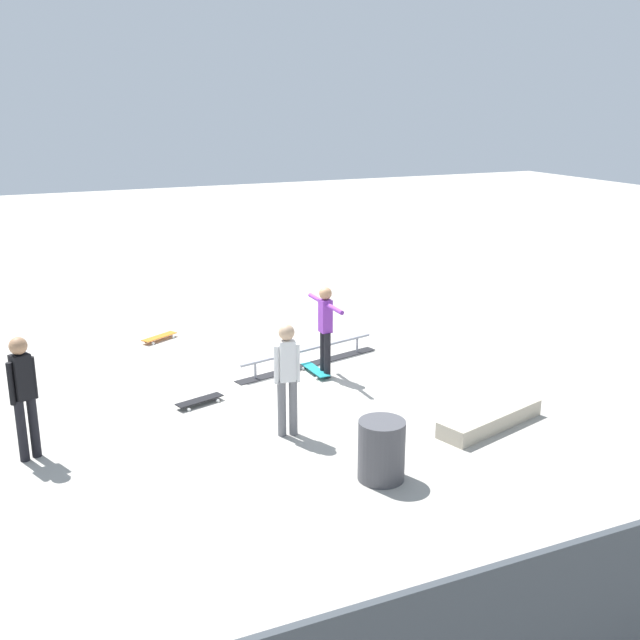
{
  "coord_description": "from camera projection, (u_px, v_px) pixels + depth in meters",
  "views": [
    {
      "loc": [
        4.6,
        11.81,
        4.71
      ],
      "look_at": [
        -0.6,
        0.3,
        1.0
      ],
      "focal_mm": 42.31,
      "sensor_mm": 36.0,
      "label": 1
    }
  ],
  "objects": [
    {
      "name": "bystander_white_shirt",
      "position": [
        287.0,
        374.0,
        10.73
      ],
      "size": [
        0.38,
        0.23,
        1.68
      ],
      "rotation": [
        0.0,
        0.0,
        2.96
      ],
      "color": "slate",
      "rests_on": "ground_plane"
    },
    {
      "name": "skater_main",
      "position": [
        325.0,
        325.0,
        13.06
      ],
      "size": [
        0.22,
        1.31,
        1.62
      ],
      "rotation": [
        0.0,
        0.0,
        4.72
      ],
      "color": "black",
      "rests_on": "ground_plane"
    },
    {
      "name": "skateboard_main",
      "position": [
        315.0,
        370.0,
        13.41
      ],
      "size": [
        0.28,
        0.81,
        0.09
      ],
      "rotation": [
        0.0,
        0.0,
        1.61
      ],
      "color": "teal",
      "rests_on": "ground_plane"
    },
    {
      "name": "trash_bin",
      "position": [
        381.0,
        450.0,
        9.62
      ],
      "size": [
        0.61,
        0.61,
        0.8
      ],
      "primitive_type": "cylinder",
      "color": "#47474C",
      "rests_on": "ground_plane"
    },
    {
      "name": "grind_rail",
      "position": [
        309.0,
        358.0,
        13.84
      ],
      "size": [
        3.06,
        0.96,
        0.33
      ],
      "rotation": [
        0.0,
        0.0,
        0.24
      ],
      "color": "black",
      "rests_on": "ground_plane"
    },
    {
      "name": "bystander_black_shirt",
      "position": [
        23.0,
        391.0,
        10.0
      ],
      "size": [
        0.39,
        0.28,
        1.73
      ],
      "rotation": [
        0.0,
        0.0,
        0.41
      ],
      "color": "black",
      "rests_on": "ground_plane"
    },
    {
      "name": "skate_ledge",
      "position": [
        490.0,
        419.0,
        11.25
      ],
      "size": [
        1.95,
        1.01,
        0.25
      ],
      "primitive_type": "cube",
      "rotation": [
        0.0,
        0.0,
        0.28
      ],
      "color": "#B2A893",
      "rests_on": "ground_plane"
    },
    {
      "name": "loose_skateboard_orange",
      "position": [
        159.0,
        337.0,
        15.28
      ],
      "size": [
        0.79,
        0.57,
        0.09
      ],
      "rotation": [
        0.0,
        0.0,
        3.66
      ],
      "color": "orange",
      "rests_on": "ground_plane"
    },
    {
      "name": "loose_skateboard_black",
      "position": [
        200.0,
        400.0,
        12.06
      ],
      "size": [
        0.82,
        0.42,
        0.09
      ],
      "rotation": [
        0.0,
        0.0,
        3.44
      ],
      "color": "black",
      "rests_on": "ground_plane"
    },
    {
      "name": "ground_plane",
      "position": [
        283.0,
        373.0,
        13.47
      ],
      "size": [
        60.0,
        60.0,
        0.0
      ],
      "primitive_type": "plane",
      "color": "#ADA89E"
    }
  ]
}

